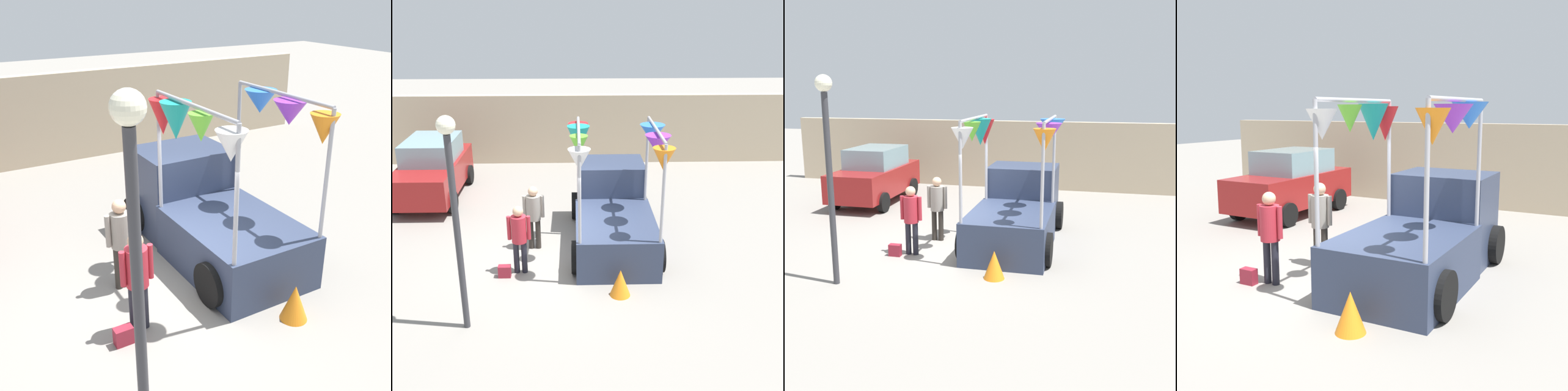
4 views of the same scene
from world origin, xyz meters
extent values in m
plane|color=gray|center=(0.00, 0.00, 0.00)|extent=(60.00, 60.00, 0.00)
cube|color=#2D3851|center=(1.45, 0.13, 0.50)|extent=(1.90, 2.60, 1.00)
cube|color=#2D3851|center=(1.45, 2.13, 0.90)|extent=(1.80, 1.40, 1.80)
cube|color=#8CB2C6|center=(1.45, 2.13, 1.35)|extent=(1.76, 1.37, 0.60)
cylinder|color=black|center=(0.50, 2.48, 0.38)|extent=(0.22, 0.76, 0.76)
cylinder|color=black|center=(2.40, 2.48, 0.38)|extent=(0.22, 0.76, 0.76)
cylinder|color=black|center=(0.50, -0.57, 0.38)|extent=(0.22, 0.76, 0.76)
cylinder|color=black|center=(2.40, -0.57, 0.38)|extent=(0.22, 0.76, 0.76)
cylinder|color=#A5A5AD|center=(0.58, 1.35, 2.09)|extent=(0.07, 0.07, 2.19)
cylinder|color=#A5A5AD|center=(2.32, 1.35, 2.09)|extent=(0.07, 0.07, 2.19)
cylinder|color=#A5A5AD|center=(0.58, -1.09, 2.09)|extent=(0.07, 0.07, 2.19)
cylinder|color=#A5A5AD|center=(2.32, -1.09, 2.09)|extent=(0.07, 0.07, 2.19)
cylinder|color=#A5A5AD|center=(0.58, 0.13, 3.19)|extent=(0.07, 2.44, 0.07)
cylinder|color=#A5A5AD|center=(2.32, 0.13, 3.19)|extent=(0.07, 2.44, 0.07)
cone|color=white|center=(0.58, -0.92, 2.82)|extent=(0.64, 0.64, 0.46)
cone|color=orange|center=(2.32, -0.92, 2.82)|extent=(0.64, 0.64, 0.49)
cone|color=#66CC33|center=(0.58, -0.11, 2.90)|extent=(0.56, 0.56, 0.45)
cone|color=purple|center=(2.32, -0.11, 2.91)|extent=(0.79, 0.79, 0.42)
cone|color=teal|center=(0.58, 0.71, 2.82)|extent=(0.54, 0.54, 0.64)
cone|color=blue|center=(2.32, 0.71, 2.95)|extent=(0.78, 0.78, 0.43)
cone|color=red|center=(0.58, 1.18, 2.78)|extent=(0.56, 0.56, 0.63)
cube|color=maroon|center=(-3.97, 4.22, 0.77)|extent=(1.70, 4.00, 0.90)
cube|color=#72939E|center=(-3.97, 4.37, 1.55)|extent=(1.50, 2.10, 0.66)
cylinder|color=black|center=(-4.82, 5.47, 0.32)|extent=(0.18, 0.64, 0.64)
cylinder|color=black|center=(-3.12, 5.47, 0.32)|extent=(0.18, 0.64, 0.64)
cylinder|color=black|center=(-4.82, 2.97, 0.32)|extent=(0.18, 0.64, 0.64)
cylinder|color=black|center=(-3.12, 2.97, 0.32)|extent=(0.18, 0.64, 0.64)
cylinder|color=black|center=(-0.87, -0.56, 0.39)|extent=(0.13, 0.13, 0.79)
cylinder|color=black|center=(-0.69, -0.56, 0.39)|extent=(0.13, 0.13, 0.79)
cylinder|color=#B22633|center=(-0.78, -0.56, 1.10)|extent=(0.34, 0.34, 0.62)
sphere|color=tan|center=(-0.78, -0.56, 1.53)|extent=(0.24, 0.24, 0.24)
cylinder|color=#B22633|center=(-1.00, -0.56, 1.13)|extent=(0.09, 0.09, 0.56)
cylinder|color=#B22633|center=(-0.56, -0.56, 1.13)|extent=(0.09, 0.09, 0.56)
cylinder|color=#2D2823|center=(-0.63, 0.64, 0.40)|extent=(0.13, 0.13, 0.79)
cylinder|color=#2D2823|center=(-0.45, 0.64, 0.40)|extent=(0.13, 0.13, 0.79)
cylinder|color=gray|center=(-0.54, 0.64, 1.11)|extent=(0.34, 0.34, 0.63)
sphere|color=tan|center=(-0.54, 0.64, 1.54)|extent=(0.24, 0.24, 0.24)
cylinder|color=gray|center=(-0.76, 0.64, 1.14)|extent=(0.09, 0.09, 0.57)
cylinder|color=gray|center=(-0.32, 0.64, 1.14)|extent=(0.09, 0.09, 0.57)
cube|color=maroon|center=(-1.13, -0.76, 0.14)|extent=(0.28, 0.16, 0.28)
cylinder|color=#333338|center=(-1.62, -2.58, 1.90)|extent=(0.12, 0.12, 3.80)
sphere|color=#F2EDCC|center=(-1.62, -2.58, 3.96)|extent=(0.32, 0.32, 0.32)
cube|color=tan|center=(0.00, 7.85, 1.30)|extent=(18.00, 0.36, 2.60)
cone|color=orange|center=(1.43, -1.57, 0.30)|extent=(0.55, 0.55, 0.60)
camera|label=1|loc=(-3.15, -6.28, 4.89)|focal=45.00mm
camera|label=2|loc=(0.49, -10.49, 5.84)|focal=45.00mm
camera|label=3|loc=(3.41, -10.92, 3.90)|focal=45.00mm
camera|label=4|loc=(4.66, -7.01, 3.06)|focal=45.00mm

